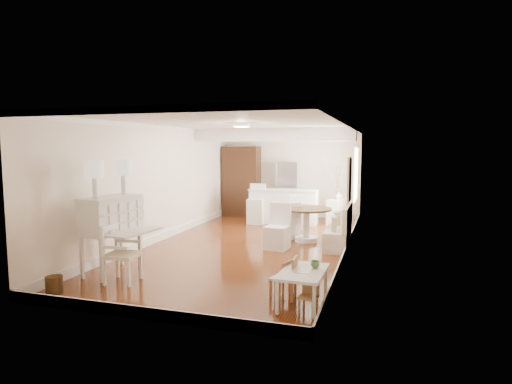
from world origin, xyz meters
The scene contains 20 objects.
room centered at (0.04, 0.32, 1.98)m, with size 9.00×9.04×2.82m.
secretary_bureau centered at (-1.70, -2.79, 0.71)m, with size 1.10×1.12×1.41m, color white.
gustavian_armchair centered at (-1.21, -3.19, 0.49)m, with size 0.56×0.56×0.98m, color white.
wicker_basket centered at (-1.94, -3.96, 0.13)m, with size 0.26×0.26×0.26m, color #482F16.
kids_table centered at (1.90, -3.34, 0.26)m, with size 0.61×1.02×0.51m, color white.
kids_chair_a centered at (1.61, -3.17, 0.33)m, with size 0.32×0.32×0.66m, color tan.
kids_chair_b centered at (1.50, -3.07, 0.28)m, with size 0.27×0.27×0.57m, color #A36D4A.
kids_chair_c centered at (2.04, -3.68, 0.25)m, with size 0.24×0.24×0.51m, color tan.
banquette centered at (1.99, 0.50, 0.49)m, with size 0.52×1.60×0.98m, color silver.
dining_table centered at (1.20, 0.83, 0.41)m, with size 1.20×1.20×0.82m, color #452D16.
slip_chair_near centered at (0.71, -0.14, 0.52)m, with size 0.49×0.51×1.03m, color white.
slip_chair_far centered at (0.71, 1.04, 0.46)m, with size 0.44×0.46×0.92m, color white.
breakfast_counter centered at (0.10, 3.10, 0.52)m, with size 2.05×0.65×1.03m, color white.
bar_stool_left centered at (-0.67, 2.80, 0.59)m, with size 0.48×0.48×1.19m, color silver.
bar_stool_right centered at (0.65, 2.23, 0.47)m, with size 0.38×0.38×0.94m, color silver.
pantry_cabinet centered at (-1.60, 4.18, 1.15)m, with size 1.20×0.60×2.30m, color #381E11.
fridge centered at (0.30, 4.15, 0.90)m, with size 0.75×0.65×1.80m, color silver.
sideboard centered at (1.66, 3.42, 0.37)m, with size 0.35×0.78×0.75m, color white.
pencil_cup centered at (2.04, -3.15, 0.56)m, with size 0.13×0.13×0.10m, color #578A50.
branch_vase centered at (1.69, 3.47, 0.85)m, with size 0.21×0.21×0.22m, color white.
Camera 1 is at (2.99, -9.28, 2.28)m, focal length 30.00 mm.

